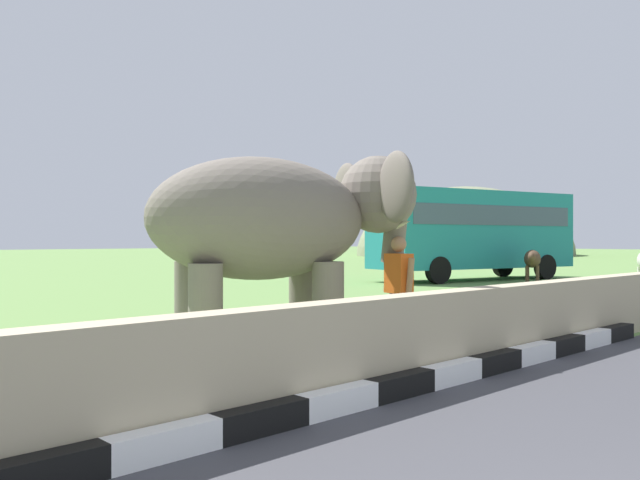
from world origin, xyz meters
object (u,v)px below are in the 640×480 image
object	(u,v)px
bus_teal	(474,228)
cow_near	(532,260)
elephant	(284,222)
person_handler	(399,286)

from	to	relation	value
bus_teal	cow_near	xyz separation A→B (m)	(-0.07, -2.57, -1.21)
bus_teal	cow_near	world-z (taller)	bus_teal
elephant	bus_teal	distance (m)	18.10
elephant	person_handler	bearing A→B (deg)	-29.70
person_handler	bus_teal	bearing A→B (deg)	29.32
bus_teal	cow_near	bearing A→B (deg)	-91.62
elephant	bus_teal	world-z (taller)	bus_teal
elephant	person_handler	xyz separation A→B (m)	(1.49, -0.85, -0.93)
elephant	person_handler	size ratio (longest dim) A/B	2.45
elephant	bus_teal	xyz separation A→B (m)	(16.45, 7.55, 0.22)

